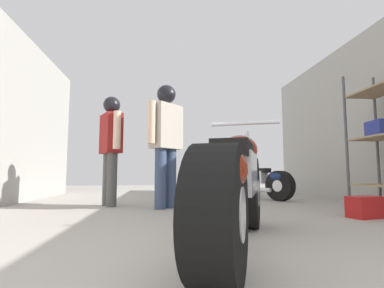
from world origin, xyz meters
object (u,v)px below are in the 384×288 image
object	(u,v)px
mechanic_with_helmet	(111,140)
red_toolbox	(365,207)
motorcycle_maroon_cruiser	(236,187)
mechanic_in_blue	(166,133)
motorcycle_black_naked	(255,181)

from	to	relation	value
mechanic_with_helmet	red_toolbox	size ratio (longest dim) A/B	4.49
motorcycle_maroon_cruiser	red_toolbox	size ratio (longest dim) A/B	5.32
motorcycle_maroon_cruiser	mechanic_in_blue	bearing A→B (deg)	100.44
mechanic_in_blue	motorcycle_black_naked	bearing A→B (deg)	37.71
mechanic_with_helmet	mechanic_in_blue	bearing A→B (deg)	-24.09
mechanic_in_blue	red_toolbox	world-z (taller)	mechanic_in_blue
mechanic_in_blue	mechanic_with_helmet	size ratio (longest dim) A/B	1.06
motorcycle_black_naked	mechanic_with_helmet	size ratio (longest dim) A/B	0.95
motorcycle_maroon_cruiser	red_toolbox	distance (m)	2.07
mechanic_in_blue	red_toolbox	size ratio (longest dim) A/B	4.76
mechanic_in_blue	mechanic_with_helmet	bearing A→B (deg)	155.91
motorcycle_black_naked	red_toolbox	distance (m)	2.49
mechanic_in_blue	mechanic_with_helmet	xyz separation A→B (m)	(-0.82, 0.36, -0.06)
motorcycle_maroon_cruiser	mechanic_in_blue	world-z (taller)	mechanic_in_blue
motorcycle_maroon_cruiser	motorcycle_black_naked	xyz separation A→B (m)	(1.33, 3.56, -0.05)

